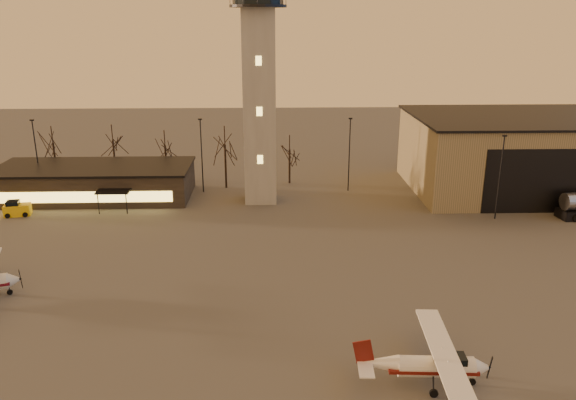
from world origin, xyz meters
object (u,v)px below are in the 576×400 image
(cessna_front, at_px, (437,370))
(service_cart, at_px, (17,210))
(hangar, at_px, (523,153))
(terminal, at_px, (95,182))
(control_tower, at_px, (259,74))

(cessna_front, xyz_separation_m, service_cart, (-41.50, 34.23, -0.40))
(hangar, xyz_separation_m, service_cart, (-65.44, -9.06, -4.44))
(hangar, relative_size, terminal, 1.20)
(terminal, distance_m, cessna_front, 53.53)
(service_cart, bearing_deg, hangar, -3.06)
(hangar, height_order, terminal, hangar)
(control_tower, height_order, hangar, control_tower)
(control_tower, bearing_deg, service_cart, -170.21)
(terminal, bearing_deg, control_tower, -5.15)
(cessna_front, bearing_deg, hangar, 64.61)
(control_tower, distance_m, hangar, 37.90)
(terminal, bearing_deg, service_cart, -136.54)
(control_tower, distance_m, terminal, 26.24)
(service_cart, bearing_deg, control_tower, -1.15)
(terminal, bearing_deg, cessna_front, -50.49)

